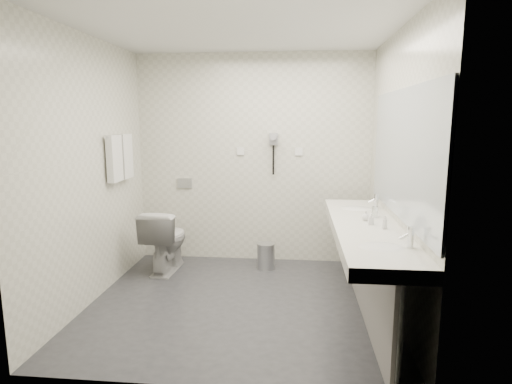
# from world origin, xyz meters

# --- Properties ---
(floor) EXTENTS (2.80, 2.80, 0.00)m
(floor) POSITION_xyz_m (0.00, 0.00, 0.00)
(floor) COLOR #2A2A2F
(floor) RESTS_ON ground
(ceiling) EXTENTS (2.80, 2.80, 0.00)m
(ceiling) POSITION_xyz_m (0.00, 0.00, 2.50)
(ceiling) COLOR silver
(ceiling) RESTS_ON wall_back
(wall_back) EXTENTS (2.80, 0.00, 2.80)m
(wall_back) POSITION_xyz_m (0.00, 1.30, 1.25)
(wall_back) COLOR beige
(wall_back) RESTS_ON floor
(wall_front) EXTENTS (2.80, 0.00, 2.80)m
(wall_front) POSITION_xyz_m (0.00, -1.30, 1.25)
(wall_front) COLOR beige
(wall_front) RESTS_ON floor
(wall_left) EXTENTS (0.00, 2.60, 2.60)m
(wall_left) POSITION_xyz_m (-1.40, 0.00, 1.25)
(wall_left) COLOR beige
(wall_left) RESTS_ON floor
(wall_right) EXTENTS (0.00, 2.60, 2.60)m
(wall_right) POSITION_xyz_m (1.40, 0.00, 1.25)
(wall_right) COLOR beige
(wall_right) RESTS_ON floor
(vanity_counter) EXTENTS (0.55, 2.20, 0.10)m
(vanity_counter) POSITION_xyz_m (1.12, -0.20, 0.80)
(vanity_counter) COLOR silver
(vanity_counter) RESTS_ON floor
(vanity_panel) EXTENTS (0.03, 2.15, 0.75)m
(vanity_panel) POSITION_xyz_m (1.15, -0.20, 0.38)
(vanity_panel) COLOR gray
(vanity_panel) RESTS_ON floor
(vanity_post_near) EXTENTS (0.06, 0.06, 0.75)m
(vanity_post_near) POSITION_xyz_m (1.18, -1.24, 0.38)
(vanity_post_near) COLOR silver
(vanity_post_near) RESTS_ON floor
(vanity_post_far) EXTENTS (0.06, 0.06, 0.75)m
(vanity_post_far) POSITION_xyz_m (1.18, 0.84, 0.38)
(vanity_post_far) COLOR silver
(vanity_post_far) RESTS_ON floor
(mirror) EXTENTS (0.02, 2.20, 1.05)m
(mirror) POSITION_xyz_m (1.39, -0.20, 1.45)
(mirror) COLOR #B2BCC6
(mirror) RESTS_ON wall_right
(basin_near) EXTENTS (0.40, 0.31, 0.05)m
(basin_near) POSITION_xyz_m (1.12, -0.85, 0.83)
(basin_near) COLOR silver
(basin_near) RESTS_ON vanity_counter
(basin_far) EXTENTS (0.40, 0.31, 0.05)m
(basin_far) POSITION_xyz_m (1.12, 0.45, 0.83)
(basin_far) COLOR silver
(basin_far) RESTS_ON vanity_counter
(faucet_near) EXTENTS (0.04, 0.04, 0.15)m
(faucet_near) POSITION_xyz_m (1.32, -0.85, 0.92)
(faucet_near) COLOR silver
(faucet_near) RESTS_ON vanity_counter
(faucet_far) EXTENTS (0.04, 0.04, 0.15)m
(faucet_far) POSITION_xyz_m (1.32, 0.45, 0.92)
(faucet_far) COLOR silver
(faucet_far) RESTS_ON vanity_counter
(soap_bottle_a) EXTENTS (0.04, 0.04, 0.10)m
(soap_bottle_a) POSITION_xyz_m (1.16, -0.21, 0.90)
(soap_bottle_a) COLOR white
(soap_bottle_a) RESTS_ON vanity_counter
(soap_bottle_b) EXTENTS (0.09, 0.09, 0.09)m
(soap_bottle_b) POSITION_xyz_m (1.14, -0.06, 0.89)
(soap_bottle_b) COLOR white
(soap_bottle_b) RESTS_ON vanity_counter
(soap_bottle_c) EXTENTS (0.05, 0.05, 0.11)m
(soap_bottle_c) POSITION_xyz_m (1.25, -0.35, 0.91)
(soap_bottle_c) COLOR white
(soap_bottle_c) RESTS_ON vanity_counter
(glass_left) EXTENTS (0.06, 0.06, 0.10)m
(glass_left) POSITION_xyz_m (1.24, 0.07, 0.90)
(glass_left) COLOR silver
(glass_left) RESTS_ON vanity_counter
(toilet) EXTENTS (0.44, 0.74, 0.72)m
(toilet) POSITION_xyz_m (-0.96, 0.80, 0.36)
(toilet) COLOR silver
(toilet) RESTS_ON floor
(flush_plate) EXTENTS (0.18, 0.02, 0.12)m
(flush_plate) POSITION_xyz_m (-0.85, 1.29, 0.95)
(flush_plate) COLOR #B2B5BA
(flush_plate) RESTS_ON wall_back
(pedal_bin) EXTENTS (0.21, 0.21, 0.29)m
(pedal_bin) POSITION_xyz_m (0.19, 0.96, 0.15)
(pedal_bin) COLOR #B2B5BA
(pedal_bin) RESTS_ON floor
(bin_lid) EXTENTS (0.21, 0.21, 0.02)m
(bin_lid) POSITION_xyz_m (0.19, 0.96, 0.30)
(bin_lid) COLOR #B2B5BA
(bin_lid) RESTS_ON pedal_bin
(towel_rail) EXTENTS (0.02, 0.62, 0.02)m
(towel_rail) POSITION_xyz_m (-1.35, 0.55, 1.55)
(towel_rail) COLOR silver
(towel_rail) RESTS_ON wall_left
(towel_near) EXTENTS (0.07, 0.24, 0.48)m
(towel_near) POSITION_xyz_m (-1.34, 0.41, 1.33)
(towel_near) COLOR silver
(towel_near) RESTS_ON towel_rail
(towel_far) EXTENTS (0.07, 0.24, 0.48)m
(towel_far) POSITION_xyz_m (-1.34, 0.69, 1.33)
(towel_far) COLOR silver
(towel_far) RESTS_ON towel_rail
(dryer_cradle) EXTENTS (0.10, 0.04, 0.14)m
(dryer_cradle) POSITION_xyz_m (0.25, 1.27, 1.50)
(dryer_cradle) COLOR gray
(dryer_cradle) RESTS_ON wall_back
(dryer_barrel) EXTENTS (0.08, 0.14, 0.08)m
(dryer_barrel) POSITION_xyz_m (0.25, 1.20, 1.53)
(dryer_barrel) COLOR gray
(dryer_barrel) RESTS_ON dryer_cradle
(dryer_cord) EXTENTS (0.02, 0.02, 0.35)m
(dryer_cord) POSITION_xyz_m (0.25, 1.26, 1.25)
(dryer_cord) COLOR black
(dryer_cord) RESTS_ON dryer_cradle
(switch_plate_a) EXTENTS (0.09, 0.02, 0.09)m
(switch_plate_a) POSITION_xyz_m (-0.15, 1.29, 1.35)
(switch_plate_a) COLOR silver
(switch_plate_a) RESTS_ON wall_back
(switch_plate_b) EXTENTS (0.09, 0.02, 0.09)m
(switch_plate_b) POSITION_xyz_m (0.55, 1.29, 1.35)
(switch_plate_b) COLOR silver
(switch_plate_b) RESTS_ON wall_back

